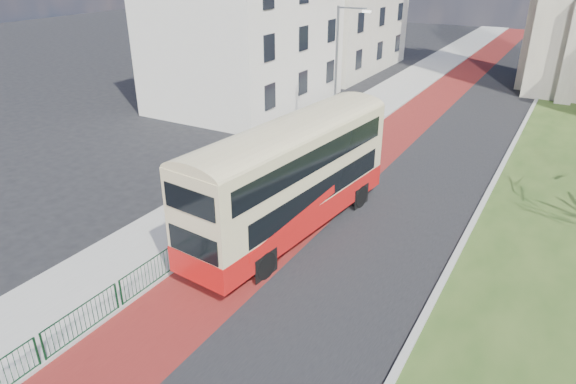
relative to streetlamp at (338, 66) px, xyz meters
The scene contains 11 objects.
ground 19.08m from the streetlamp, 76.42° to the right, with size 160.00×160.00×0.00m, color black.
road_carriageway 7.70m from the streetlamp, 18.88° to the left, with size 9.00×120.00×0.01m, color black.
bus_lane 5.91m from the streetlamp, 32.43° to the left, with size 3.40×120.00×0.01m, color #591414.
pavement_west 5.00m from the streetlamp, 108.07° to the left, with size 4.00×120.00×0.12m, color gray.
kerb_west 5.13m from the streetlamp, 56.03° to the left, with size 0.25×120.00×0.13m, color #999993.
kerb_east 12.07m from the streetlamp, 20.95° to the left, with size 0.25×80.00×0.13m, color #999993.
pedestrian_railing 14.64m from the streetlamp, 84.30° to the right, with size 0.07×24.00×1.12m.
street_block_near 10.62m from the streetlamp, 157.49° to the left, with size 10.30×14.30×13.00m.
street_block_far 22.24m from the streetlamp, 115.76° to the left, with size 10.30×16.30×11.50m.
streetlamp is the anchor object (origin of this frame).
bus 13.23m from the streetlamp, 73.34° to the right, with size 3.80×11.58×4.75m.
Camera 1 is at (8.95, -11.48, 10.95)m, focal length 32.00 mm.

